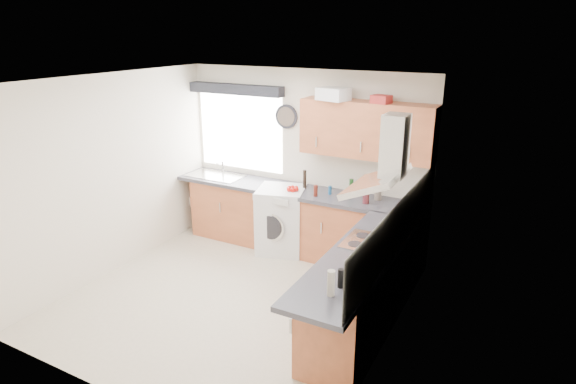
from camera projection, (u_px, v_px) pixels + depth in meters
The scene contains 34 objects.
ground_plane at pixel (235, 298), 5.64m from camera, with size 3.60×3.60×0.00m, color beige.
ceiling at pixel (226, 81), 4.83m from camera, with size 3.60×3.60×0.02m, color white.
wall_back at pixel (304, 160), 6.74m from camera, with size 3.60×0.02×2.50m, color silver.
wall_front at pixel (99, 266), 3.73m from camera, with size 3.60×0.02×2.50m, color silver.
wall_left at pixel (112, 175), 6.03m from camera, with size 0.02×3.60×2.50m, color silver.
wall_right at pixel (393, 228), 4.43m from camera, with size 0.02×3.60×2.50m, color silver.
window at pixel (240, 132), 7.10m from camera, with size 1.40×0.02×1.10m, color silver.
window_blind at pixel (235, 89), 6.82m from camera, with size 1.50×0.18×0.14m, color black.
splashback at pixel (400, 224), 4.71m from camera, with size 0.01×3.00×0.54m, color white.
base_cab_back at pixel (288, 220), 6.80m from camera, with size 3.00×0.58×0.86m, color #A25331.
base_cab_corner at pixel (399, 242), 6.08m from camera, with size 0.60×0.60×0.86m, color #A25331.
base_cab_right at pixel (364, 291), 4.95m from camera, with size 0.58×2.10×0.86m, color #A25331.
worktop_back at pixel (294, 191), 6.60m from camera, with size 3.60×0.62×0.05m, color #323139.
worktop_right at pixel (360, 257), 4.68m from camera, with size 0.62×2.42×0.05m, color #323139.
sink at pixel (215, 173), 7.18m from camera, with size 0.84×0.46×0.10m, color #BEBEBE, non-canonical shape.
oven at pixel (368, 285), 5.08m from camera, with size 0.56×0.58×0.85m, color black.
hob_plate at pixel (370, 243), 4.92m from camera, with size 0.52×0.52×0.01m, color #BEBEBE.
extractor_hood at pixel (385, 163), 4.60m from camera, with size 0.52×0.78×0.66m, color #BEBEBE, non-canonical shape.
upper_cabinets at pixel (367, 130), 5.99m from camera, with size 1.70×0.35×0.70m, color #A25331.
washing_machine at pixel (281, 220), 6.72m from camera, with size 0.63×0.61×0.92m, color silver.
wall_clock at pixel (286, 117), 6.63m from camera, with size 0.33×0.33×0.04m, color black.
casserole at pixel (333, 94), 5.95m from camera, with size 0.37×0.27×0.15m, color silver.
storage_box at pixel (381, 99), 5.71m from camera, with size 0.21×0.18×0.10m, color maroon.
utensil_pot at pixel (378, 195), 6.16m from camera, with size 0.09×0.09×0.13m, color #796A5E.
kitchen_roll at pixel (402, 212), 5.46m from camera, with size 0.10×0.10×0.22m, color silver.
tomato_cluster at pixel (293, 189), 6.49m from camera, with size 0.15×0.15×0.07m, color red, non-canonical shape.
jar_0 at pixel (305, 179), 6.58m from camera, with size 0.05×0.05×0.26m, color black.
jar_1 at pixel (367, 197), 6.01m from camera, with size 0.04×0.04×0.17m, color #4D1B1C.
jar_2 at pixel (351, 187), 6.36m from camera, with size 0.06×0.06×0.21m, color #1A491A.
jar_3 at pixel (330, 190), 6.37m from camera, with size 0.05×0.05×0.11m, color navy.
jar_4 at pixel (366, 194), 6.01m from camera, with size 0.07×0.07×0.26m, color #5B2028.
jar_5 at pixel (316, 191), 6.29m from camera, with size 0.05×0.05×0.15m, color #561A12.
bottle_0 at pixel (341, 278), 4.06m from camera, with size 0.05×0.05×0.17m, color black.
bottle_1 at pixel (331, 283), 3.93m from camera, with size 0.07×0.07×0.22m, color #9C9485.
Camera 1 is at (2.87, -4.06, 2.99)m, focal length 30.00 mm.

